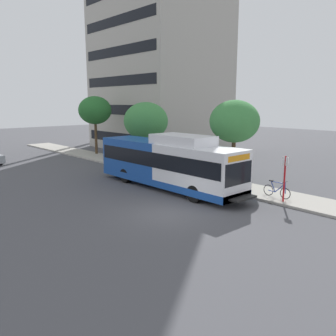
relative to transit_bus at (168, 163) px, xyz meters
name	(u,v)px	position (x,y,z in m)	size (l,w,h in m)	color
ground_plane	(90,186)	(-3.61, 3.96, -1.70)	(120.00, 120.00, 0.00)	#4C4C51
sidewalk_curb	(183,176)	(3.39, 1.96, -1.63)	(3.00, 56.00, 0.14)	#A8A399
transit_bus	(168,163)	(0.00, 0.00, 0.00)	(2.58, 12.25, 3.65)	white
bus_stop_sign_pole	(285,175)	(2.34, -7.12, -0.05)	(0.10, 0.36, 2.60)	red
bicycle_parked	(277,190)	(2.88, -6.39, -1.14)	(0.52, 1.76, 1.02)	black
street_tree_near_stop	(234,122)	(4.51, -1.92, 2.64)	(3.46, 3.46, 5.69)	#4C3823
street_tree_mid_block	(146,121)	(4.06, 7.32, 2.32)	(3.89, 3.89, 5.55)	#4C3823
street_tree_far_block	(95,110)	(4.36, 16.40, 3.10)	(3.50, 3.50, 6.17)	#4C3823
lattice_comm_tower	(120,77)	(19.40, 33.27, 8.10)	(1.10, 1.10, 29.44)	#B7B7BC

